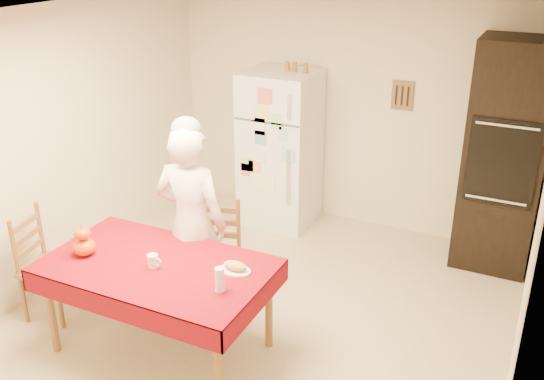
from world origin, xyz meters
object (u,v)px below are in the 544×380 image
Objects in this scene: oven_cabinet at (505,158)px; bread_plate at (235,271)px; refrigerator at (280,149)px; coffee_mug at (153,261)px; dining_table at (157,272)px; wine_glass at (220,279)px; seated_woman at (191,224)px; chair_far at (216,250)px; chair_left at (42,260)px; pumpkin_lower at (84,247)px.

bread_plate is at bearing -122.97° from oven_cabinet.
refrigerator reaches higher than coffee_mug.
dining_table is 9.66× the size of wine_glass.
refrigerator is 1.96m from seated_woman.
coffee_mug is at bearing -129.41° from oven_cabinet.
bread_plate is (0.62, -0.38, -0.07)m from seated_woman.
chair_far is at bearing -83.56° from refrigerator.
dining_table is 0.13m from coffee_mug.
chair_far is 0.42m from seated_woman.
wine_glass is at bearing 129.92° from seated_woman.
chair_left reaches higher than pumpkin_lower.
chair_far is at bearing 86.69° from dining_table.
chair_left is 9.50× the size of coffee_mug.
dining_table is 1.79× the size of chair_left.
pumpkin_lower is (0.59, -0.10, 0.32)m from chair_left.
chair_left is 0.68m from pumpkin_lower.
chair_far is 1.00× the size of chair_left.
wine_glass is (0.61, -0.06, 0.04)m from coffee_mug.
oven_cabinet is at bearing 60.13° from wine_glass.
refrigerator is 2.55m from coffee_mug.
pumpkin_lower is (-2.71, -2.67, -0.27)m from oven_cabinet.
dining_table is (0.15, -2.50, -0.16)m from refrigerator.
oven_cabinet is 1.29× the size of dining_table.
chair_left is at bearing 21.20° from seated_woman.
coffee_mug reaches higher than bread_plate.
refrigerator is 2.29m from oven_cabinet.
dining_table is at bearing 92.18° from coffee_mug.
chair_left is at bearing -142.20° from oven_cabinet.
dining_table is at bearing 170.24° from wine_glass.
coffee_mug is 0.42× the size of bread_plate.
refrigerator is 1.77m from chair_far.
refrigerator is 2.65m from pumpkin_lower.
chair_far reaches higher than wine_glass.
pumpkin_lower reaches higher than coffee_mug.
oven_cabinet is 2.96m from seated_woman.
dining_table is 1.01× the size of seated_woman.
chair_far is 1.45m from chair_left.
dining_table is at bearing 11.60° from pumpkin_lower.
seated_woman reaches higher than coffee_mug.
coffee_mug is at bearing 88.82° from seated_woman.
seated_woman is 0.86m from pumpkin_lower.
bread_plate is at bearing -96.12° from chair_left.
seated_woman is at bearing -137.24° from oven_cabinet.
bread_plate reaches higher than dining_table.
coffee_mug is 0.57× the size of wine_glass.
coffee_mug is (0.00, -0.04, 0.12)m from dining_table.
pumpkin_lower is (-0.58, -0.12, 0.14)m from dining_table.
refrigerator reaches higher than seated_woman.
wine_glass is (0.56, -0.88, 0.34)m from chair_far.
refrigerator is at bearing -91.66° from seated_woman.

